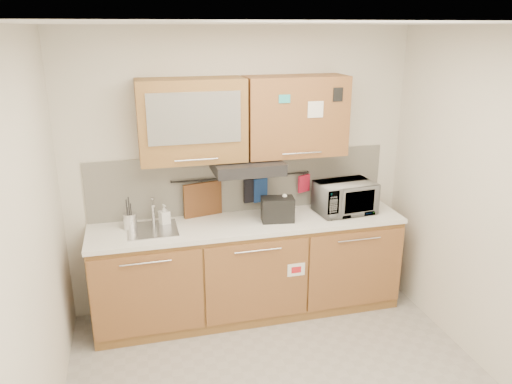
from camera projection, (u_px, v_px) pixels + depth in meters
ceiling at (297, 23)px, 2.85m from camera, size 3.20×3.20×0.00m
wall_back at (241, 172)px, 4.64m from camera, size 3.20×0.00×3.20m
wall_left at (29, 260)px, 2.88m from camera, size 0.00×3.00×3.00m
wall_right at (500, 211)px, 3.64m from camera, size 0.00×3.00×3.00m
base_cabinet at (249, 273)px, 4.64m from camera, size 2.80×0.64×0.88m
countertop at (249, 224)px, 4.48m from camera, size 2.82×0.62×0.04m
backsplash at (241, 182)px, 4.66m from camera, size 2.80×0.02×0.56m
upper_cabinets at (244, 118)px, 4.31m from camera, size 1.82×0.37×0.70m
range_hood at (247, 166)px, 4.37m from camera, size 0.60×0.46×0.10m
sink at (153, 229)px, 4.29m from camera, size 0.42×0.40×0.26m
utensil_rail at (242, 177)px, 4.61m from camera, size 1.30×0.02×0.02m
utensil_crock at (130, 221)px, 4.29m from camera, size 0.15×0.15×0.29m
kettle at (284, 209)px, 4.50m from camera, size 0.17×0.16×0.24m
toaster at (278, 209)px, 4.46m from camera, size 0.31×0.21×0.22m
microwave at (345, 197)px, 4.66m from camera, size 0.56×0.41×0.29m
soap_bottle at (164, 214)px, 4.39m from camera, size 0.11×0.11×0.18m
cutting_board at (203, 206)px, 4.58m from camera, size 0.36×0.10×0.45m
oven_mitt at (260, 190)px, 4.68m from camera, size 0.14×0.06×0.23m
dark_pouch at (251, 190)px, 4.66m from camera, size 0.15×0.07×0.22m
pot_holder at (304, 183)px, 4.77m from camera, size 0.13×0.07×0.17m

